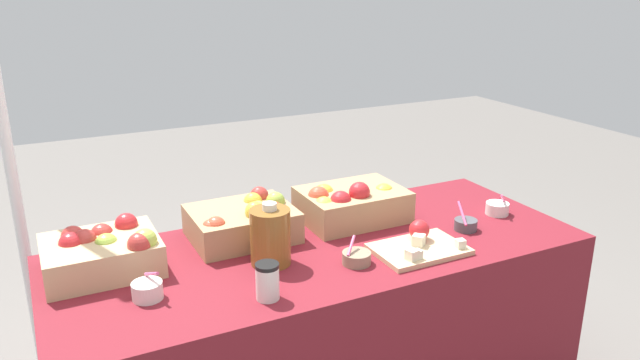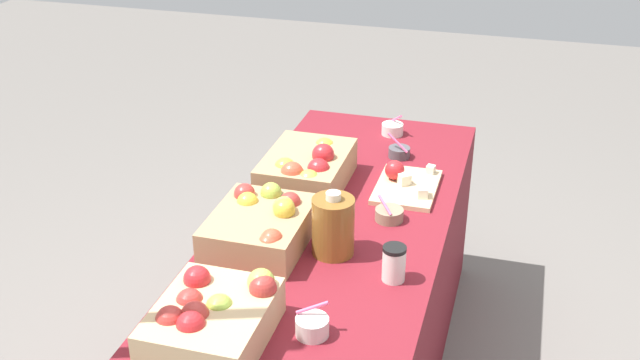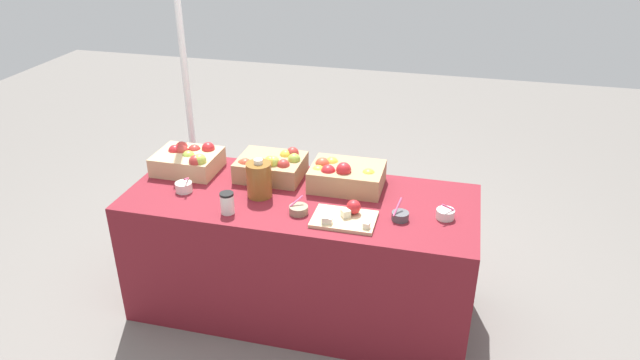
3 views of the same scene
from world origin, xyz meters
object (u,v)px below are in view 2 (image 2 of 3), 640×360
object	(u,v)px
apple_crate_middle	(262,226)
cutting_board_front	(405,183)
apple_crate_left	(212,318)
cider_jug	(333,226)
sample_bowl_far	(312,326)
apple_crate_right	(307,169)
sample_bowl_near	(393,129)
sample_bowl_extra	(389,214)
sample_bowl_mid	(399,152)
coffee_cup	(394,263)

from	to	relation	value
apple_crate_middle	cutting_board_front	size ratio (longest dim) A/B	1.16
cutting_board_front	apple_crate_left	bearing A→B (deg)	161.62
apple_crate_middle	cider_jug	distance (m)	0.24
apple_crate_middle	cutting_board_front	bearing A→B (deg)	-36.11
sample_bowl_far	cider_jug	distance (m)	0.43
apple_crate_left	apple_crate_right	size ratio (longest dim) A/B	0.91
sample_bowl_near	sample_bowl_extra	size ratio (longest dim) A/B	1.02
apple_crate_middle	sample_bowl_near	bearing A→B (deg)	-13.18
apple_crate_middle	sample_bowl_near	world-z (taller)	apple_crate_middle
sample_bowl_extra	cider_jug	bearing A→B (deg)	152.85
sample_bowl_mid	coffee_cup	bearing A→B (deg)	-170.37
sample_bowl_mid	cider_jug	distance (m)	0.78
cider_jug	sample_bowl_near	bearing A→B (deg)	0.11
sample_bowl_near	sample_bowl_extra	world-z (taller)	sample_bowl_near
cutting_board_front	sample_bowl_near	xyz separation A→B (m)	(0.48, 0.14, 0.00)
cutting_board_front	sample_bowl_near	distance (m)	0.50
sample_bowl_mid	cider_jug	xyz separation A→B (m)	(-0.77, 0.07, 0.08)
sample_bowl_near	coffee_cup	size ratio (longest dim) A/B	0.87
sample_bowl_extra	coffee_cup	bearing A→B (deg)	-166.57
apple_crate_middle	apple_crate_right	size ratio (longest dim) A/B	0.93
cutting_board_front	apple_crate_middle	bearing A→B (deg)	143.89
coffee_cup	sample_bowl_near	bearing A→B (deg)	11.33
sample_bowl_near	cider_jug	size ratio (longest dim) A/B	0.46
apple_crate_right	sample_bowl_far	xyz separation A→B (m)	(-0.85, -0.27, -0.04)
cutting_board_front	cider_jug	xyz separation A→B (m)	(-0.51, 0.14, 0.08)
apple_crate_middle	apple_crate_right	distance (m)	0.44
sample_bowl_mid	sample_bowl_extra	bearing A→B (deg)	-173.06
sample_bowl_extra	apple_crate_middle	bearing A→B (deg)	125.95
apple_crate_right	sample_bowl_mid	distance (m)	0.45
sample_bowl_mid	coffee_cup	xyz separation A→B (m)	(-0.87, -0.15, 0.04)
apple_crate_left	apple_crate_middle	bearing A→B (deg)	4.45
sample_bowl_near	apple_crate_left	bearing A→B (deg)	172.59
sample_bowl_far	sample_bowl_extra	size ratio (longest dim) A/B	1.01
sample_bowl_far	apple_crate_right	bearing A→B (deg)	17.67
apple_crate_right	sample_bowl_mid	world-z (taller)	apple_crate_right
apple_crate_left	apple_crate_right	bearing A→B (deg)	1.05
coffee_cup	apple_crate_left	bearing A→B (deg)	134.94
sample_bowl_extra	sample_bowl_mid	bearing A→B (deg)	6.94
apple_crate_middle	sample_bowl_far	size ratio (longest dim) A/B	3.74
cider_jug	coffee_cup	bearing A→B (deg)	-114.46
sample_bowl_mid	sample_bowl_far	size ratio (longest dim) A/B	1.05
apple_crate_middle	sample_bowl_far	world-z (taller)	apple_crate_middle
sample_bowl_far	cutting_board_front	bearing A→B (deg)	-5.26
sample_bowl_mid	cider_jug	world-z (taller)	cider_jug
apple_crate_right	sample_bowl_near	xyz separation A→B (m)	(0.56, -0.21, -0.05)
apple_crate_middle	coffee_cup	world-z (taller)	apple_crate_middle
apple_crate_middle	sample_bowl_near	xyz separation A→B (m)	(1.00, -0.23, -0.04)
coffee_cup	apple_crate_middle	bearing A→B (deg)	78.98
sample_bowl_near	sample_bowl_mid	bearing A→B (deg)	-162.18
sample_bowl_far	apple_crate_left	bearing A→B (deg)	109.52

